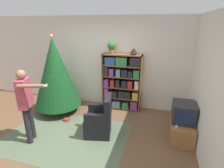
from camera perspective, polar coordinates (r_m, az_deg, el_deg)
name	(u,v)px	position (r m, az deg, el deg)	size (l,w,h in m)	color
ground_plane	(77,141)	(4.00, -11.38, -17.83)	(14.00, 14.00, 0.00)	brown
wall_back	(105,62)	(5.18, -2.32, 7.10)	(8.00, 0.10, 2.60)	silver
wall_right	(216,98)	(3.13, 30.74, -3.87)	(0.10, 8.00, 2.60)	silver
area_rug	(66,136)	(4.18, -14.70, -16.21)	(2.67, 1.83, 0.01)	#56664C
bookshelf	(122,82)	(4.95, 3.16, 0.62)	(1.10, 0.31, 1.60)	brown
tv_stand	(181,129)	(4.21, 21.64, -13.43)	(0.46, 0.89, 0.41)	#996638
television	(184,112)	(4.01, 22.36, -8.49)	(0.45, 0.53, 0.40)	#28282D
game_remote	(176,126)	(3.86, 20.30, -12.64)	(0.04, 0.12, 0.02)	white
christmas_tree	(55,73)	(4.91, -17.98, 3.52)	(1.26, 1.26, 2.13)	#4C3323
armchair	(100,121)	(3.98, -4.01, -12.01)	(0.67, 0.66, 0.92)	black
standing_person	(26,101)	(3.89, -26.26, -5.02)	(0.71, 0.45, 1.56)	#232328
potted_plant	(111,47)	(4.81, -0.23, 12.10)	(0.22, 0.22, 0.33)	#935B38
table_lamp	(134,51)	(4.70, 7.12, 10.69)	(0.20, 0.20, 0.18)	#473828
book_pile_near_tree	(67,120)	(4.75, -14.55, -11.25)	(0.19, 0.15, 0.05)	#2D7A42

